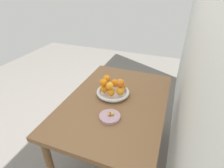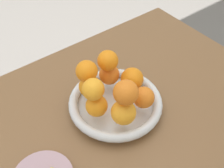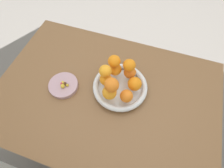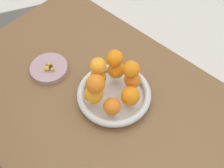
% 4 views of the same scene
% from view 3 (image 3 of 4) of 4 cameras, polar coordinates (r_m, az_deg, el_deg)
% --- Properties ---
extents(ground_plane, '(6.00, 6.00, 0.00)m').
position_cam_3_polar(ground_plane, '(1.56, -1.24, -15.66)').
color(ground_plane, slate).
extents(dining_table, '(1.10, 0.76, 0.74)m').
position_cam_3_polar(dining_table, '(0.94, -1.98, -5.63)').
color(dining_table, brown).
rests_on(dining_table, ground_plane).
extents(fruit_bowl, '(0.27, 0.27, 0.04)m').
position_cam_3_polar(fruit_bowl, '(0.86, 2.64, -0.92)').
color(fruit_bowl, silver).
rests_on(fruit_bowl, dining_table).
extents(candy_dish, '(0.15, 0.15, 0.02)m').
position_cam_3_polar(candy_dish, '(0.91, -15.56, -0.42)').
color(candy_dish, '#B28C99').
rests_on(candy_dish, dining_table).
extents(orange_0, '(0.07, 0.07, 0.07)m').
position_cam_3_polar(orange_0, '(0.81, 7.42, 0.05)').
color(orange_0, orange).
rests_on(orange_0, fruit_bowl).
extents(orange_1, '(0.06, 0.06, 0.06)m').
position_cam_3_polar(orange_1, '(0.85, 5.85, 3.82)').
color(orange_1, orange).
rests_on(orange_1, fruit_bowl).
extents(orange_2, '(0.06, 0.06, 0.06)m').
position_cam_3_polar(orange_2, '(0.85, 1.06, 4.84)').
color(orange_2, orange).
rests_on(orange_2, fruit_bowl).
extents(orange_3, '(0.06, 0.06, 0.06)m').
position_cam_3_polar(orange_3, '(0.82, -2.06, 1.55)').
color(orange_3, orange).
rests_on(orange_3, fruit_bowl).
extents(orange_4, '(0.07, 0.07, 0.07)m').
position_cam_3_polar(orange_4, '(0.78, -0.83, -2.77)').
color(orange_4, orange).
rests_on(orange_4, fruit_bowl).
extents(orange_5, '(0.06, 0.06, 0.06)m').
position_cam_3_polar(orange_5, '(0.78, 4.74, -3.93)').
color(orange_5, orange).
rests_on(orange_5, fruit_bowl).
extents(orange_6, '(0.06, 0.06, 0.06)m').
position_cam_3_polar(orange_6, '(0.80, 5.66, 6.14)').
color(orange_6, orange).
rests_on(orange_6, orange_1).
extents(orange_7, '(0.06, 0.06, 0.06)m').
position_cam_3_polar(orange_7, '(0.78, -2.20, 4.26)').
color(orange_7, orange).
rests_on(orange_7, orange_3).
extents(orange_8, '(0.06, 0.06, 0.06)m').
position_cam_3_polar(orange_8, '(0.73, -0.12, -0.32)').
color(orange_8, orange).
rests_on(orange_8, orange_4).
extents(orange_9, '(0.06, 0.06, 0.06)m').
position_cam_3_polar(orange_9, '(0.80, 0.73, 7.43)').
color(orange_9, orange).
rests_on(orange_9, orange_2).
extents(candy_ball_0, '(0.02, 0.02, 0.02)m').
position_cam_3_polar(candy_ball_0, '(0.89, -16.06, 0.17)').
color(candy_ball_0, '#C6384C').
rests_on(candy_ball_0, candy_dish).
extents(candy_ball_1, '(0.02, 0.02, 0.02)m').
position_cam_3_polar(candy_ball_1, '(0.89, -15.74, 0.46)').
color(candy_ball_1, gold).
rests_on(candy_ball_1, candy_dish).
extents(candy_ball_2, '(0.01, 0.01, 0.01)m').
position_cam_3_polar(candy_ball_2, '(0.88, -14.37, -0.36)').
color(candy_ball_2, gold).
rests_on(candy_ball_2, candy_dish).
extents(candy_ball_3, '(0.02, 0.02, 0.02)m').
position_cam_3_polar(candy_ball_3, '(0.88, -15.81, -0.64)').
color(candy_ball_3, gold).
rests_on(candy_ball_3, candy_dish).
extents(candy_ball_4, '(0.01, 0.01, 0.01)m').
position_cam_3_polar(candy_ball_4, '(0.89, -15.12, 0.21)').
color(candy_ball_4, '#472819').
rests_on(candy_ball_4, candy_dish).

